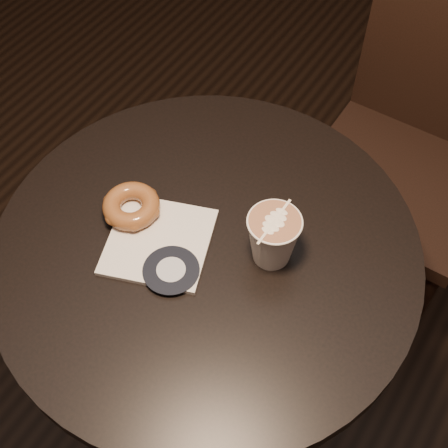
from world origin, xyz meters
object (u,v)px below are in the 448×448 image
at_px(pastry_bag, 159,242).
at_px(doughnut, 131,206).
at_px(cafe_table, 209,303).
at_px(chair, 425,122).
at_px(latte_cup, 273,239).

relative_size(pastry_bag, doughnut, 1.69).
distance_m(cafe_table, chair, 0.66).
relative_size(cafe_table, chair, 0.73).
distance_m(cafe_table, latte_cup, 0.27).
distance_m(pastry_bag, latte_cup, 0.19).
distance_m(cafe_table, doughnut, 0.26).
bearing_deg(chair, cafe_table, -104.42).
xyz_separation_m(pastry_bag, doughnut, (-0.07, 0.02, 0.02)).
xyz_separation_m(chair, pastry_bag, (-0.23, -0.68, 0.18)).
height_order(doughnut, latte_cup, latte_cup).
bearing_deg(pastry_bag, latte_cup, 5.42).
height_order(pastry_bag, doughnut, doughnut).
xyz_separation_m(chair, doughnut, (-0.30, -0.66, 0.20)).
distance_m(chair, doughnut, 0.75).
bearing_deg(doughnut, cafe_table, 6.31).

